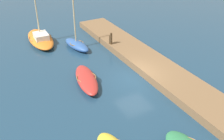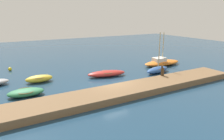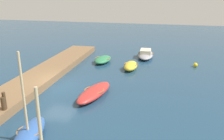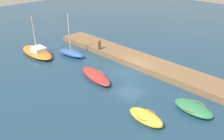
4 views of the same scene
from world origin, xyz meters
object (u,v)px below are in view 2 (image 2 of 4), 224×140
Objects in this scene: dinghy_yellow at (39,79)px; rowboat_green at (26,92)px; rowboat_blue at (158,69)px; marker_buoy at (10,69)px; sailboat_orange at (162,62)px; mooring_post_west at (162,71)px; mooring_post_mid_west at (163,72)px; rowboat_red at (107,73)px.

rowboat_green is at bearing -116.54° from dinghy_yellow.
marker_buoy is (-15.47, 9.76, -0.19)m from rowboat_blue.
sailboat_orange is at bearing -1.31° from dinghy_yellow.
mooring_post_mid_west is (0.13, 0.00, -0.13)m from mooring_post_west.
mooring_post_mid_west is 1.88× the size of marker_buoy.
sailboat_orange is 7.18m from mooring_post_mid_west.
sailboat_orange is at bearing 47.40° from mooring_post_west.
rowboat_blue reaches higher than sailboat_orange.
mooring_post_mid_west is (-1.71, -2.71, 0.60)m from rowboat_blue.
marker_buoy is (-0.53, 9.82, -0.11)m from rowboat_green.
rowboat_green is 13.51m from mooring_post_mid_west.
rowboat_red is 9.04m from rowboat_green.
mooring_post_west is (11.32, -6.04, 0.77)m from dinghy_yellow.
marker_buoy is (-18.53, 7.14, -0.20)m from sailboat_orange.
rowboat_blue is 11.01× the size of marker_buoy.
dinghy_yellow is 12.85m from mooring_post_west.
mooring_post_west reaches higher than rowboat_green.
dinghy_yellow is 0.49× the size of sailboat_orange.
dinghy_yellow is 6.30× the size of marker_buoy.
rowboat_green is (-1.78, -3.39, -0.05)m from dinghy_yellow.
rowboat_blue reaches higher than mooring_post_west.
mooring_post_west is at bearing -26.89° from dinghy_yellow.
rowboat_red is at bearing -11.89° from dinghy_yellow.
rowboat_green is 7.14× the size of marker_buoy.
mooring_post_west reaches higher than dinghy_yellow.
dinghy_yellow is at bearing 178.19° from rowboat_red.
rowboat_blue is at bearing 57.70° from mooring_post_mid_west.
dinghy_yellow is at bearing -70.26° from marker_buoy.
sailboat_orange reaches higher than rowboat_green.
mooring_post_mid_west is (11.45, -6.04, 0.63)m from dinghy_yellow.
marker_buoy is (-13.75, 12.47, -0.79)m from mooring_post_mid_west.
mooring_post_west is 2.49× the size of marker_buoy.
dinghy_yellow is at bearing 179.33° from sailboat_orange.
mooring_post_west is 0.19m from mooring_post_mid_west.
rowboat_green is (-18.00, -2.68, -0.09)m from sailboat_orange.
mooring_post_mid_west reaches higher than rowboat_red.
mooring_post_mid_west is at bearing -42.20° from marker_buoy.
sailboat_orange is at bearing 12.84° from rowboat_green.
mooring_post_mid_west is at bearing -132.70° from rowboat_blue.
rowboat_blue reaches higher than marker_buoy.
sailboat_orange is (9.13, 0.94, 0.07)m from rowboat_red.
rowboat_red is 12.39m from marker_buoy.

